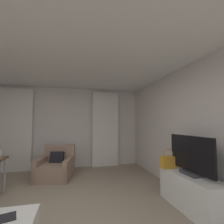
# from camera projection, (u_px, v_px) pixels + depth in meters

# --- Properties ---
(ground_plane) EXTENTS (12.00, 12.00, 0.00)m
(ground_plane) POSITION_uv_depth(u_px,v_px,m) (52.00, 223.00, 2.35)
(ground_plane) COLOR gray
(wall_window) EXTENTS (5.12, 0.06, 2.60)m
(wall_window) POSITION_uv_depth(u_px,v_px,m) (64.00, 127.00, 5.38)
(wall_window) COLOR silver
(wall_window) RESTS_ON ground
(wall_right) EXTENTS (0.06, 6.12, 2.60)m
(wall_right) POSITION_uv_depth(u_px,v_px,m) (197.00, 130.00, 3.04)
(wall_right) COLOR silver
(wall_right) RESTS_ON ground
(ceiling) EXTENTS (5.12, 6.12, 0.06)m
(ceiling) POSITION_uv_depth(u_px,v_px,m) (56.00, 46.00, 2.53)
(ceiling) COLOR white
(ceiling) RESTS_ON wall_left
(curtain_left_panel) EXTENTS (0.90, 0.06, 2.50)m
(curtain_left_panel) POSITION_uv_depth(u_px,v_px,m) (16.00, 129.00, 4.92)
(curtain_left_panel) COLOR silver
(curtain_left_panel) RESTS_ON ground
(curtain_right_panel) EXTENTS (0.90, 0.06, 2.50)m
(curtain_right_panel) POSITION_uv_depth(u_px,v_px,m) (106.00, 129.00, 5.57)
(curtain_right_panel) COLOR silver
(curtain_right_panel) RESTS_ON ground
(armchair) EXTENTS (1.01, 1.03, 0.82)m
(armchair) POSITION_uv_depth(u_px,v_px,m) (56.00, 168.00, 4.30)
(armchair) COLOR #997A66
(armchair) RESTS_ON ground
(magazine_open) EXTENTS (0.33, 0.27, 0.01)m
(magazine_open) POSITION_uv_depth(u_px,v_px,m) (2.00, 219.00, 1.80)
(magazine_open) COLOR black
(magazine_open) RESTS_ON coffee_table
(tv_console) EXTENTS (0.44, 1.23, 0.57)m
(tv_console) POSITION_uv_depth(u_px,v_px,m) (191.00, 192.00, 2.72)
(tv_console) COLOR white
(tv_console) RESTS_ON ground
(tv_flatscreen) EXTENTS (0.20, 1.00, 0.65)m
(tv_flatscreen) POSITION_uv_depth(u_px,v_px,m) (191.00, 156.00, 2.75)
(tv_flatscreen) COLOR #333338
(tv_flatscreen) RESTS_ON tv_console
(handbag_primary) EXTENTS (0.30, 0.14, 0.37)m
(handbag_primary) POSITION_uv_depth(u_px,v_px,m) (169.00, 162.00, 3.16)
(handbag_primary) COLOR orange
(handbag_primary) RESTS_ON tv_console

